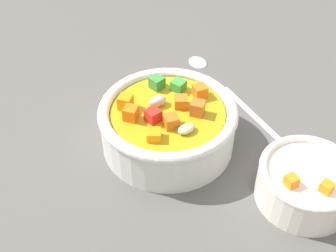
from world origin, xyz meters
The scene contains 4 objects.
ground_plane centered at (0.00, 0.00, -1.00)cm, with size 140.00×140.00×2.00cm, color #565451.
soup_bowl_main centered at (0.00, -0.01, 3.04)cm, with size 15.49×15.49×6.55cm.
spoon centered at (-11.24, 6.34, 0.42)cm, with size 19.03×14.52×0.95cm.
side_bowl_small centered at (6.12, 14.79, 2.30)cm, with size 9.95×9.95×4.96cm.
Camera 1 is at (35.82, 4.56, 36.20)cm, focal length 46.60 mm.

